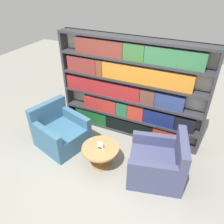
# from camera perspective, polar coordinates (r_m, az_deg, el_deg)

# --- Properties ---
(ground_plane) EXTENTS (14.00, 14.00, 0.00)m
(ground_plane) POSITION_cam_1_polar(r_m,az_deg,el_deg) (4.19, -3.38, -16.22)
(ground_plane) COLOR gray
(bookshelf) EXTENTS (3.10, 0.30, 2.16)m
(bookshelf) POSITION_cam_1_polar(r_m,az_deg,el_deg) (4.58, 4.55, 5.81)
(bookshelf) COLOR silver
(bookshelf) RESTS_ON ground_plane
(armchair_left) EXTENTS (1.13, 1.09, 0.89)m
(armchair_left) POSITION_cam_1_polar(r_m,az_deg,el_deg) (4.75, -13.34, -5.15)
(armchair_left) COLOR #386684
(armchair_left) RESTS_ON ground_plane
(armchair_right) EXTENTS (1.10, 1.06, 0.89)m
(armchair_right) POSITION_cam_1_polar(r_m,az_deg,el_deg) (4.05, 11.97, -13.02)
(armchair_right) COLOR #42476B
(armchair_right) RESTS_ON ground_plane
(coffee_table) EXTENTS (0.69, 0.69, 0.43)m
(coffee_table) POSITION_cam_1_polar(r_m,az_deg,el_deg) (4.16, -3.04, -10.50)
(coffee_table) COLOR #AD7F4C
(coffee_table) RESTS_ON ground_plane
(table_sign) EXTENTS (0.12, 0.06, 0.14)m
(table_sign) POSITION_cam_1_polar(r_m,az_deg,el_deg) (4.04, -3.11, -8.67)
(table_sign) COLOR black
(table_sign) RESTS_ON coffee_table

